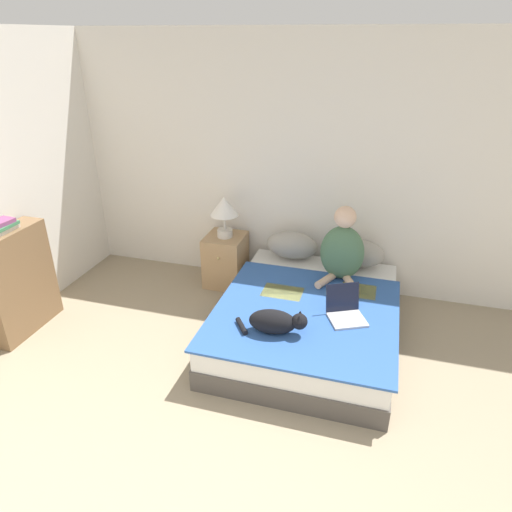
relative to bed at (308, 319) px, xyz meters
name	(u,v)px	position (x,y,z in m)	size (l,w,h in m)	color
wall_back	(321,169)	(-0.11, 1.03, 1.09)	(6.12, 0.05, 2.55)	silver
bed	(308,319)	(0.00, 0.00, 0.00)	(1.52, 1.91, 0.38)	#4C4742
pillow_near	(292,245)	(-0.33, 0.80, 0.33)	(0.53, 0.27, 0.29)	gray
pillow_far	(357,253)	(0.33, 0.80, 0.33)	(0.53, 0.27, 0.29)	gray
person_sitting	(342,249)	(0.21, 0.49, 0.49)	(0.41, 0.40, 0.72)	#476B4C
cat_tabby	(276,322)	(-0.17, -0.53, 0.29)	(0.59, 0.23, 0.20)	black
laptop_open	(346,312)	(0.33, -0.17, 0.25)	(0.38, 0.39, 0.25)	#B7B7BC
nightstand	(226,260)	(-1.04, 0.74, 0.09)	(0.40, 0.45, 0.56)	tan
table_lamp	(224,209)	(-1.04, 0.73, 0.68)	(0.29, 0.29, 0.44)	beige
bookshelf	(17,282)	(-2.53, -0.59, 0.30)	(0.23, 0.71, 0.97)	brown
book_stack_top	(2,226)	(-2.54, -0.58, 0.84)	(0.16, 0.24, 0.10)	beige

